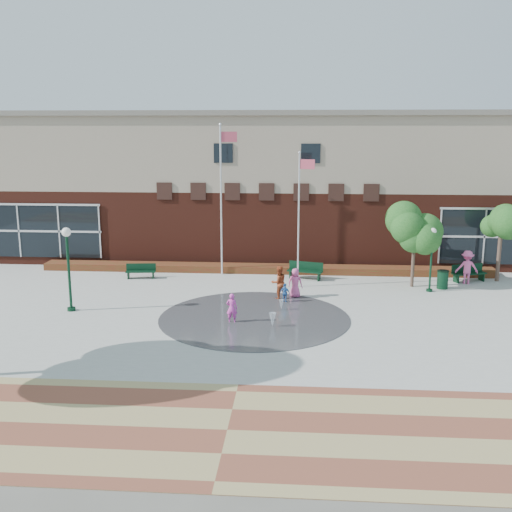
# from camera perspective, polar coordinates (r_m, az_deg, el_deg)

# --- Properties ---
(ground) EXTENTS (120.00, 120.00, 0.00)m
(ground) POSITION_cam_1_polar(r_m,az_deg,el_deg) (23.66, -0.71, -8.21)
(ground) COLOR #666056
(ground) RESTS_ON ground
(plaza_concrete) EXTENTS (46.00, 18.00, 0.01)m
(plaza_concrete) POSITION_cam_1_polar(r_m,az_deg,el_deg) (27.44, -0.00, -5.31)
(plaza_concrete) COLOR #A8A8A0
(plaza_concrete) RESTS_ON ground
(paver_band) EXTENTS (46.00, 6.00, 0.01)m
(paver_band) POSITION_cam_1_polar(r_m,az_deg,el_deg) (17.30, -2.75, -16.25)
(paver_band) COLOR brown
(paver_band) RESTS_ON ground
(splash_pad) EXTENTS (8.40, 8.40, 0.01)m
(splash_pad) POSITION_cam_1_polar(r_m,az_deg,el_deg) (26.49, -0.16, -5.95)
(splash_pad) COLOR #383A3D
(splash_pad) RESTS_ON ground
(library_building) EXTENTS (44.40, 10.40, 9.20)m
(library_building) POSITION_cam_1_polar(r_m,az_deg,el_deg) (39.79, 1.42, 6.96)
(library_building) COLOR #552117
(library_building) RESTS_ON ground
(flower_bed) EXTENTS (26.00, 1.20, 0.40)m
(flower_bed) POSITION_cam_1_polar(r_m,az_deg,el_deg) (34.75, 0.91, -1.57)
(flower_bed) COLOR maroon
(flower_bed) RESTS_ON ground
(flagpole_left) EXTENTS (1.00, 0.16, 8.48)m
(flagpole_left) POSITION_cam_1_polar(r_m,az_deg,el_deg) (33.45, -3.28, 6.09)
(flagpole_left) COLOR silver
(flagpole_left) RESTS_ON ground
(flagpole_right) EXTENTS (0.84, 0.31, 7.07)m
(flagpole_right) POSITION_cam_1_polar(r_m,az_deg,el_deg) (30.88, 4.16, 4.14)
(flagpole_right) COLOR silver
(flagpole_right) RESTS_ON ground
(lamp_left) EXTENTS (0.41, 0.41, 3.87)m
(lamp_left) POSITION_cam_1_polar(r_m,az_deg,el_deg) (28.22, -17.46, -0.34)
(lamp_left) COLOR black
(lamp_left) RESTS_ON ground
(lamp_right) EXTENTS (0.35, 0.35, 3.31)m
(lamp_right) POSITION_cam_1_polar(r_m,az_deg,el_deg) (31.48, 16.38, 0.33)
(lamp_right) COLOR black
(lamp_right) RESTS_ON ground
(bench_left) EXTENTS (1.68, 0.63, 0.82)m
(bench_left) POSITION_cam_1_polar(r_m,az_deg,el_deg) (33.86, -10.91, -1.69)
(bench_left) COLOR black
(bench_left) RESTS_ON ground
(bench_mid) EXTENTS (2.00, 1.04, 0.97)m
(bench_mid) POSITION_cam_1_polar(r_m,az_deg,el_deg) (33.16, 4.69, -1.72)
(bench_mid) COLOR black
(bench_mid) RESTS_ON ground
(bench_right) EXTENTS (1.97, 1.13, 0.96)m
(bench_right) POSITION_cam_1_polar(r_m,az_deg,el_deg) (34.55, 19.60, -1.83)
(bench_right) COLOR black
(bench_right) RESTS_ON ground
(trash_can) EXTENTS (0.60, 0.60, 0.99)m
(trash_can) POSITION_cam_1_polar(r_m,az_deg,el_deg) (32.57, 17.35, -2.16)
(trash_can) COLOR black
(trash_can) RESTS_ON ground
(tree_mid) EXTENTS (2.49, 2.49, 4.20)m
(tree_mid) POSITION_cam_1_polar(r_m,az_deg,el_deg) (32.03, 14.89, 2.44)
(tree_mid) COLOR #433027
(tree_mid) RESTS_ON ground
(tree_small_right) EXTENTS (2.35, 2.35, 4.02)m
(tree_small_right) POSITION_cam_1_polar(r_m,az_deg,el_deg) (34.71, 22.32, 2.45)
(tree_small_right) COLOR #433027
(tree_small_right) RESTS_ON ground
(water_jet_a) EXTENTS (0.31, 0.31, 0.60)m
(water_jet_a) POSITION_cam_1_polar(r_m,az_deg,el_deg) (25.34, 1.58, -6.82)
(water_jet_a) COLOR white
(water_jet_a) RESTS_ON ground
(water_jet_b) EXTENTS (0.22, 0.22, 0.49)m
(water_jet_b) POSITION_cam_1_polar(r_m,az_deg,el_deg) (27.59, 2.42, -5.22)
(water_jet_b) COLOR white
(water_jet_b) RESTS_ON ground
(child_splash) EXTENTS (0.48, 0.32, 1.30)m
(child_splash) POSITION_cam_1_polar(r_m,az_deg,el_deg) (25.76, -2.32, -4.99)
(child_splash) COLOR #DF3FB5
(child_splash) RESTS_ON ground
(adult_red) EXTENTS (0.98, 0.90, 1.64)m
(adult_red) POSITION_cam_1_polar(r_m,az_deg,el_deg) (29.25, 2.19, -2.54)
(adult_red) COLOR #AD4623
(adult_red) RESTS_ON ground
(adult_pink) EXTENTS (0.80, 0.61, 1.47)m
(adult_pink) POSITION_cam_1_polar(r_m,az_deg,el_deg) (29.56, 3.75, -2.57)
(adult_pink) COLOR #DD5495
(adult_pink) RESTS_ON ground
(child_blue) EXTENTS (0.60, 0.48, 0.95)m
(child_blue) POSITION_cam_1_polar(r_m,az_deg,el_deg) (28.72, 2.78, -3.54)
(child_blue) COLOR #336AB4
(child_blue) RESTS_ON ground
(person_bench) EXTENTS (1.21, 0.75, 1.82)m
(person_bench) POSITION_cam_1_polar(r_m,az_deg,el_deg) (33.93, 19.45, -1.03)
(person_bench) COLOR #EA5C9F
(person_bench) RESTS_ON ground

